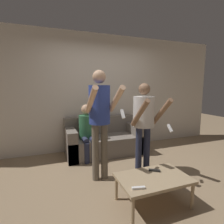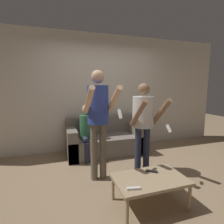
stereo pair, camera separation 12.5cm
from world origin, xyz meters
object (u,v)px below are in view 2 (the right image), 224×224
coffee_table (150,181)px  remote_near (134,188)px  person_standing_left (98,113)px  person_standing_right (144,118)px  remote_far (152,171)px  person_seated (88,129)px  couch (105,141)px

coffee_table → remote_near: bearing=-151.0°
person_standing_left → person_standing_right: (0.78, 0.00, -0.12)m
remote_near → coffee_table: bearing=29.0°
remote_near → person_standing_left: bearing=99.1°
person_standing_left → remote_far: (0.55, -0.69, -0.71)m
person_standing_left → person_seated: size_ratio=1.54×
person_seated → remote_far: 1.73m
person_standing_left → remote_near: bearing=-80.9°
person_seated → coffee_table: (0.47, -1.74, -0.29)m
person_standing_left → person_standing_right: size_ratio=1.12×
couch → remote_near: 2.06m
person_standing_right → person_seated: (-0.79, 0.93, -0.36)m
person_standing_right → person_seated: bearing=130.4°
person_standing_right → remote_far: size_ratio=10.67×
person_standing_left → remote_far: bearing=-51.1°
person_seated → remote_near: 1.93m
person_seated → remote_near: person_seated is taller
couch → person_seated: bearing=-160.8°
remote_far → coffee_table: bearing=-128.0°
couch → remote_near: size_ratio=10.75×
couch → remote_far: 1.77m
coffee_table → remote_far: 0.16m
remote_far → person_standing_right: bearing=71.7°
remote_near → remote_far: same height
remote_near → remote_far: 0.49m
couch → person_standing_left: person_standing_left is taller
coffee_table → couch: bearing=92.0°
coffee_table → remote_near: size_ratio=5.78×
person_standing_right → remote_far: 0.93m
person_standing_left → remote_near: 1.22m
person_standing_left → person_standing_right: bearing=0.0°
person_standing_right → coffee_table: (-0.32, -0.81, -0.64)m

